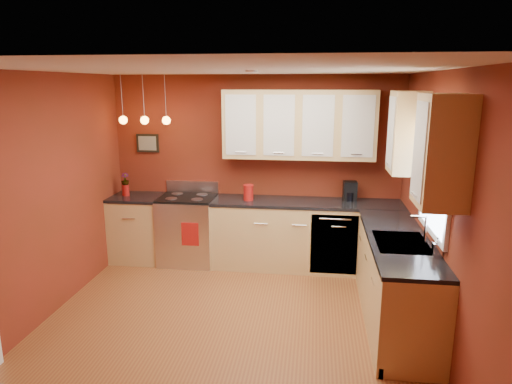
# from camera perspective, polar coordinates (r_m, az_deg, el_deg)

# --- Properties ---
(floor) EXTENTS (4.20, 4.20, 0.00)m
(floor) POSITION_cam_1_polar(r_m,az_deg,el_deg) (4.90, -3.40, -16.98)
(floor) COLOR brown
(floor) RESTS_ON ground
(ceiling) EXTENTS (4.00, 4.20, 0.02)m
(ceiling) POSITION_cam_1_polar(r_m,az_deg,el_deg) (4.23, -3.90, 15.06)
(ceiling) COLOR beige
(ceiling) RESTS_ON wall_back
(wall_back) EXTENTS (4.00, 0.02, 2.60)m
(wall_back) POSITION_cam_1_polar(r_m,az_deg,el_deg) (6.41, -0.05, 2.82)
(wall_back) COLOR maroon
(wall_back) RESTS_ON floor
(wall_front) EXTENTS (4.00, 0.02, 2.60)m
(wall_front) POSITION_cam_1_polar(r_m,az_deg,el_deg) (2.50, -13.17, -14.99)
(wall_front) COLOR maroon
(wall_front) RESTS_ON floor
(wall_left) EXTENTS (0.02, 4.20, 2.60)m
(wall_left) POSITION_cam_1_polar(r_m,az_deg,el_deg) (5.15, -26.04, -1.18)
(wall_left) COLOR maroon
(wall_left) RESTS_ON floor
(wall_right) EXTENTS (0.02, 4.20, 2.60)m
(wall_right) POSITION_cam_1_polar(r_m,az_deg,el_deg) (4.47, 22.47, -2.89)
(wall_right) COLOR maroon
(wall_right) RESTS_ON floor
(base_cabinets_back_left) EXTENTS (0.70, 0.60, 0.90)m
(base_cabinets_back_left) POSITION_cam_1_polar(r_m,az_deg,el_deg) (6.75, -14.47, -4.51)
(base_cabinets_back_left) COLOR tan
(base_cabinets_back_left) RESTS_ON floor
(base_cabinets_back_right) EXTENTS (2.54, 0.60, 0.90)m
(base_cabinets_back_right) POSITION_cam_1_polar(r_m,az_deg,el_deg) (6.28, 6.23, -5.50)
(base_cabinets_back_right) COLOR tan
(base_cabinets_back_right) RESTS_ON floor
(base_cabinets_right) EXTENTS (0.60, 2.10, 0.90)m
(base_cabinets_right) POSITION_cam_1_polar(r_m,az_deg,el_deg) (5.10, 17.01, -10.63)
(base_cabinets_right) COLOR tan
(base_cabinets_right) RESTS_ON floor
(counter_back_left) EXTENTS (0.70, 0.62, 0.04)m
(counter_back_left) POSITION_cam_1_polar(r_m,az_deg,el_deg) (6.62, -14.70, -0.64)
(counter_back_left) COLOR black
(counter_back_left) RESTS_ON base_cabinets_back_left
(counter_back_right) EXTENTS (2.54, 0.62, 0.04)m
(counter_back_right) POSITION_cam_1_polar(r_m,az_deg,el_deg) (6.15, 6.34, -1.35)
(counter_back_right) COLOR black
(counter_back_right) RESTS_ON base_cabinets_back_right
(counter_right) EXTENTS (0.62, 2.10, 0.04)m
(counter_right) POSITION_cam_1_polar(r_m,az_deg,el_deg) (4.93, 17.38, -5.62)
(counter_right) COLOR black
(counter_right) RESTS_ON base_cabinets_right
(gas_range) EXTENTS (0.76, 0.64, 1.11)m
(gas_range) POSITION_cam_1_polar(r_m,az_deg,el_deg) (6.51, -8.48, -4.61)
(gas_range) COLOR silver
(gas_range) RESTS_ON floor
(dishwasher_front) EXTENTS (0.60, 0.02, 0.80)m
(dishwasher_front) POSITION_cam_1_polar(r_m,az_deg,el_deg) (6.01, 9.71, -6.49)
(dishwasher_front) COLOR silver
(dishwasher_front) RESTS_ON base_cabinets_back_right
(sink) EXTENTS (0.50, 0.70, 0.33)m
(sink) POSITION_cam_1_polar(r_m,az_deg,el_deg) (4.79, 17.70, -6.25)
(sink) COLOR #929297
(sink) RESTS_ON counter_right
(window) EXTENTS (0.06, 1.02, 1.22)m
(window) POSITION_cam_1_polar(r_m,az_deg,el_deg) (4.66, 21.67, 2.73)
(window) COLOR white
(window) RESTS_ON wall_right
(upper_cabinets_back) EXTENTS (2.00, 0.35, 0.90)m
(upper_cabinets_back) POSITION_cam_1_polar(r_m,az_deg,el_deg) (6.10, 5.38, 8.39)
(upper_cabinets_back) COLOR tan
(upper_cabinets_back) RESTS_ON wall_back
(upper_cabinets_right) EXTENTS (0.35, 1.95, 0.90)m
(upper_cabinets_right) POSITION_cam_1_polar(r_m,az_deg,el_deg) (4.61, 20.06, 6.06)
(upper_cabinets_right) COLOR tan
(upper_cabinets_right) RESTS_ON wall_right
(wall_picture) EXTENTS (0.32, 0.03, 0.26)m
(wall_picture) POSITION_cam_1_polar(r_m,az_deg,el_deg) (6.71, -13.38, 5.96)
(wall_picture) COLOR black
(wall_picture) RESTS_ON wall_back
(pendant_lights) EXTENTS (0.71, 0.11, 0.66)m
(pendant_lights) POSITION_cam_1_polar(r_m,az_deg,el_deg) (6.34, -13.76, 8.78)
(pendant_lights) COLOR #929297
(pendant_lights) RESTS_ON ceiling
(red_canister) EXTENTS (0.14, 0.14, 0.21)m
(red_canister) POSITION_cam_1_polar(r_m,az_deg,el_deg) (6.15, -0.96, -0.06)
(red_canister) COLOR #9F1411
(red_canister) RESTS_ON counter_back_right
(red_vase) EXTENTS (0.10, 0.10, 0.15)m
(red_vase) POSITION_cam_1_polar(r_m,az_deg,el_deg) (6.67, -15.97, 0.23)
(red_vase) COLOR #9F1411
(red_vase) RESTS_ON counter_back_left
(flowers) EXTENTS (0.13, 0.13, 0.19)m
(flowers) POSITION_cam_1_polar(r_m,az_deg,el_deg) (6.64, -16.05, 1.49)
(flowers) COLOR #9F1411
(flowers) RESTS_ON red_vase
(coffee_maker) EXTENTS (0.19, 0.19, 0.26)m
(coffee_maker) POSITION_cam_1_polar(r_m,az_deg,el_deg) (6.27, 11.65, 0.04)
(coffee_maker) COLOR black
(coffee_maker) RESTS_ON counter_back_right
(soap_pump) EXTENTS (0.09, 0.09, 0.19)m
(soap_pump) POSITION_cam_1_polar(r_m,az_deg,el_deg) (4.48, 21.73, -6.36)
(soap_pump) COLOR silver
(soap_pump) RESTS_ON counter_right
(dish_towel) EXTENTS (0.23, 0.02, 0.32)m
(dish_towel) POSITION_cam_1_polar(r_m,az_deg,el_deg) (6.16, -8.25, -5.25)
(dish_towel) COLOR #9F1411
(dish_towel) RESTS_ON gas_range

